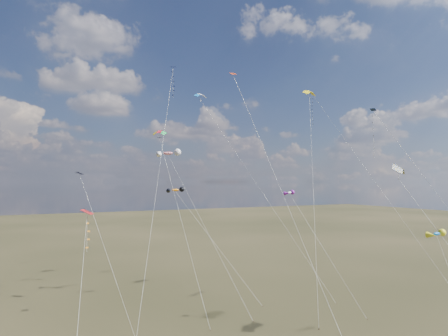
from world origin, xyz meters
name	(u,v)px	position (x,y,z in m)	size (l,w,h in m)	color
diamond_black_high	(319,117)	(28.20, 30.90, 30.20)	(5.07, 28.22, 35.51)	black
diamond_navy_tall	(171,95)	(-5.21, 25.67, 30.40)	(11.44, 20.27, 35.38)	#100E51
diamond_black_mid	(93,212)	(-17.77, 18.16, 13.43)	(5.54, 9.22, 18.32)	black
diamond_red_low	(86,236)	(-19.96, 7.27, 11.91)	(2.97, 9.31, 14.43)	maroon
diamond_navy_right	(381,143)	(12.91, 1.77, 21.74)	(5.58, 17.97, 25.98)	#0B1A45
diamond_orange_center	(265,151)	(-1.86, 4.47, 20.44)	(0.87, 22.42, 30.90)	red
parafoil_yellow	(310,92)	(16.63, 19.59, 31.83)	(12.76, 16.30, 32.64)	yellow
parafoil_blue_white	(201,96)	(3.79, 34.69, 32.94)	(11.62, 24.82, 33.76)	#117CD5
parafoil_striped	(399,167)	(12.62, -0.92, 18.77)	(3.59, 15.34, 19.63)	#DFB70E
parafoil_tricolor	(160,133)	(-7.86, 22.98, 24.09)	(3.12, 14.41, 24.81)	#E4BE03
novelty_orange_black	(176,191)	(-4.58, 25.12, 15.71)	(10.03, 11.33, 16.29)	orange
novelty_white_purple	(290,193)	(10.23, 16.37, 15.35)	(3.97, 13.18, 15.81)	white
novelty_redwhite_stripe	(168,154)	(-5.09, 27.26, 21.47)	(6.90, 18.57, 22.21)	red
novelty_blue_yellow	(437,234)	(13.86, -4.55, 11.48)	(6.32, 9.12, 11.98)	blue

